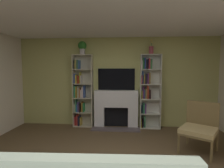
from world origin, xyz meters
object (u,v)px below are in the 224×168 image
at_px(bookshelf_left, 81,92).
at_px(armchair, 200,127).
at_px(vase_with_flowers, 151,50).
at_px(tv, 116,79).
at_px(potted_plant, 82,47).
at_px(bookshelf_right, 148,90).
at_px(fireplace, 116,107).

xyz_separation_m(bookshelf_left, armchair, (2.75, -1.41, -0.48)).
distance_m(vase_with_flowers, armchair, 2.29).
distance_m(tv, potted_plant, 1.31).
xyz_separation_m(bookshelf_left, potted_plant, (0.06, -0.05, 1.28)).
relative_size(bookshelf_right, vase_with_flowers, 5.10).
height_order(bookshelf_right, potted_plant, potted_plant).
bearing_deg(fireplace, armchair, -38.25).
xyz_separation_m(fireplace, vase_with_flowers, (0.94, -0.02, 1.61)).
relative_size(tv, vase_with_flowers, 2.59).
xyz_separation_m(vase_with_flowers, armchair, (0.80, -1.35, -1.67)).
bearing_deg(fireplace, vase_with_flowers, -1.38).
distance_m(bookshelf_left, vase_with_flowers, 2.28).
height_order(bookshelf_right, vase_with_flowers, vase_with_flowers).
relative_size(potted_plant, armchair, 0.38).
relative_size(potted_plant, vase_with_flowers, 0.92).
distance_m(tv, bookshelf_right, 0.94).
xyz_separation_m(bookshelf_left, bookshelf_right, (1.89, -0.00, 0.08)).
xyz_separation_m(tv, bookshelf_left, (-1.00, -0.07, -0.37)).
bearing_deg(armchair, fireplace, 141.75).
bearing_deg(fireplace, tv, 90.00).
relative_size(tv, bookshelf_left, 0.51).
distance_m(tv, vase_with_flowers, 1.25).
bearing_deg(armchair, vase_with_flowers, 120.60).
bearing_deg(bookshelf_right, tv, 175.48).
bearing_deg(potted_plant, armchair, -26.71).
distance_m(tv, bookshelf_left, 1.07).
xyz_separation_m(bookshelf_right, armchair, (0.86, -1.40, -0.57)).
distance_m(bookshelf_left, bookshelf_right, 1.89).
bearing_deg(bookshelf_left, armchair, -27.13).
relative_size(tv, potted_plant, 2.80).
relative_size(fireplace, tv, 1.27).
height_order(fireplace, potted_plant, potted_plant).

